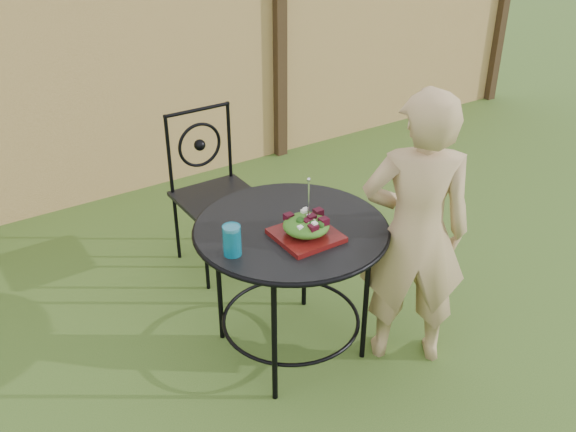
% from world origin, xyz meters
% --- Properties ---
extents(ground, '(60.00, 60.00, 0.00)m').
position_xyz_m(ground, '(0.00, 0.00, 0.00)').
color(ground, '#2F4E19').
rests_on(ground, ground).
extents(fence, '(8.00, 0.12, 1.90)m').
position_xyz_m(fence, '(-0.00, 2.19, 0.95)').
color(fence, tan).
rests_on(fence, ground).
extents(patio_table, '(0.92, 0.92, 0.72)m').
position_xyz_m(patio_table, '(0.01, 0.04, 0.59)').
color(patio_table, black).
rests_on(patio_table, ground).
extents(patio_chair, '(0.46, 0.46, 0.95)m').
position_xyz_m(patio_chair, '(0.09, 0.99, 0.50)').
color(patio_chair, black).
rests_on(patio_chair, ground).
extents(diner, '(0.61, 0.57, 1.41)m').
position_xyz_m(diner, '(0.47, -0.30, 0.70)').
color(diner, tan).
rests_on(diner, ground).
extents(salad_plate, '(0.27, 0.27, 0.02)m').
position_xyz_m(salad_plate, '(0.01, -0.08, 0.74)').
color(salad_plate, '#430C09').
rests_on(salad_plate, patio_table).
extents(salad, '(0.21, 0.21, 0.08)m').
position_xyz_m(salad, '(0.01, -0.08, 0.79)').
color(salad, '#235614').
rests_on(salad, salad_plate).
extents(fork, '(0.01, 0.01, 0.18)m').
position_xyz_m(fork, '(0.02, -0.08, 0.92)').
color(fork, silver).
rests_on(fork, salad).
extents(drinking_glass, '(0.08, 0.08, 0.14)m').
position_xyz_m(drinking_glass, '(-0.33, -0.02, 0.79)').
color(drinking_glass, '#0B6783').
rests_on(drinking_glass, patio_table).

